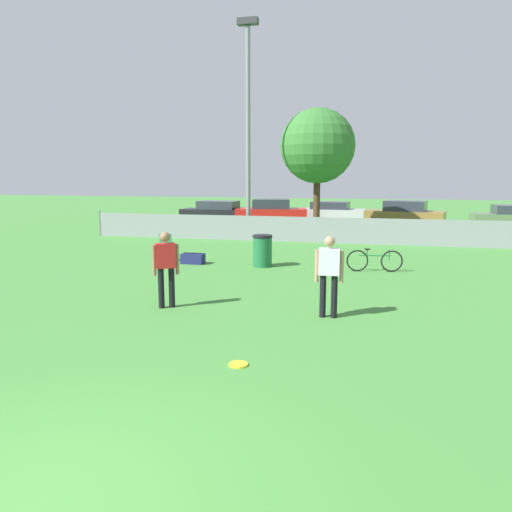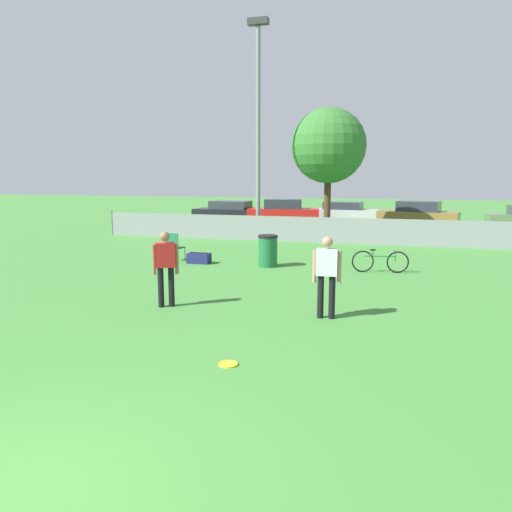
{
  "view_description": "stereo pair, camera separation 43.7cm",
  "coord_description": "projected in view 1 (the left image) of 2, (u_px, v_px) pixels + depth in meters",
  "views": [
    {
      "loc": [
        2.86,
        -3.33,
        2.87
      ],
      "look_at": [
        0.15,
        7.56,
        1.05
      ],
      "focal_mm": 35.0,
      "sensor_mm": 36.0,
      "label": 1
    },
    {
      "loc": [
        3.28,
        -3.21,
        2.87
      ],
      "look_at": [
        0.15,
        7.56,
        1.05
      ],
      "focal_mm": 35.0,
      "sensor_mm": 36.0,
      "label": 2
    }
  ],
  "objects": [
    {
      "name": "parked_car_dark",
      "position": [
        218.0,
        212.0,
        30.22
      ],
      "size": [
        4.54,
        1.92,
        1.35
      ],
      "rotation": [
        0.0,
        0.0,
        -0.06
      ],
      "color": "black",
      "rests_on": "ground_plane"
    },
    {
      "name": "light_pole",
      "position": [
        248.0,
        114.0,
        21.93
      ],
      "size": [
        0.9,
        0.36,
        9.52
      ],
      "color": "gray",
      "rests_on": "ground_plane"
    },
    {
      "name": "player_receiver_white",
      "position": [
        329.0,
        271.0,
        10.04
      ],
      "size": [
        0.58,
        0.25,
        1.67
      ],
      "rotation": [
        0.0,
        0.0,
        0.07
      ],
      "color": "black",
      "rests_on": "ground_plane"
    },
    {
      "name": "parked_car_red",
      "position": [
        271.0,
        212.0,
        29.38
      ],
      "size": [
        4.4,
        2.57,
        1.5
      ],
      "rotation": [
        0.0,
        0.0,
        0.18
      ],
      "color": "black",
      "rests_on": "ground_plane"
    },
    {
      "name": "ground_plane",
      "position": [
        30.0,
        509.0,
        4.33
      ],
      "size": [
        120.0,
        120.0,
        0.0
      ],
      "primitive_type": "plane",
      "color": "#428438"
    },
    {
      "name": "player_thrower_red",
      "position": [
        166.0,
        264.0,
        10.8
      ],
      "size": [
        0.5,
        0.4,
        1.67
      ],
      "rotation": [
        0.0,
        0.0,
        0.55
      ],
      "color": "black",
      "rests_on": "ground_plane"
    },
    {
      "name": "bicycle_sideline",
      "position": [
        375.0,
        260.0,
        14.97
      ],
      "size": [
        1.66,
        0.44,
        0.7
      ],
      "rotation": [
        0.0,
        0.0,
        0.15
      ],
      "color": "black",
      "rests_on": "ground_plane"
    },
    {
      "name": "gear_bag_sideline",
      "position": [
        193.0,
        259.0,
        16.37
      ],
      "size": [
        0.74,
        0.41,
        0.36
      ],
      "color": "navy",
      "rests_on": "ground_plane"
    },
    {
      "name": "trash_bin",
      "position": [
        262.0,
        251.0,
        15.8
      ],
      "size": [
        0.63,
        0.63,
        1.01
      ],
      "color": "#1E6638",
      "rests_on": "ground_plane"
    },
    {
      "name": "frisbee_disc",
      "position": [
        238.0,
        364.0,
        7.61
      ],
      "size": [
        0.3,
        0.3,
        0.03
      ],
      "color": "yellow",
      "rests_on": "ground_plane"
    },
    {
      "name": "parked_car_silver",
      "position": [
        330.0,
        212.0,
        31.11
      ],
      "size": [
        4.47,
        2.13,
        1.25
      ],
      "rotation": [
        0.0,
        0.0,
        -0.08
      ],
      "color": "black",
      "rests_on": "ground_plane"
    },
    {
      "name": "tree_near_pole",
      "position": [
        318.0,
        146.0,
        23.42
      ],
      "size": [
        3.51,
        3.51,
        5.99
      ],
      "color": "#4C331E",
      "rests_on": "ground_plane"
    },
    {
      "name": "fence_backline",
      "position": [
        311.0,
        230.0,
        21.48
      ],
      "size": [
        20.39,
        0.07,
        1.21
      ],
      "color": "gray",
      "rests_on": "ground_plane"
    },
    {
      "name": "parked_car_tan",
      "position": [
        405.0,
        215.0,
        27.47
      ],
      "size": [
        4.42,
        2.52,
        1.49
      ],
      "rotation": [
        0.0,
        0.0,
        -0.2
      ],
      "color": "black",
      "rests_on": "ground_plane"
    },
    {
      "name": "folding_chair_sideline",
      "position": [
        168.0,
        246.0,
        16.7
      ],
      "size": [
        0.53,
        0.54,
        0.96
      ],
      "rotation": [
        0.0,
        0.0,
        2.96
      ],
      "color": "#333338",
      "rests_on": "ground_plane"
    }
  ]
}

